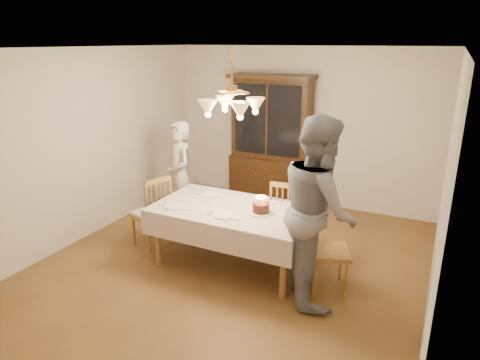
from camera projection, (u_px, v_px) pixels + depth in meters
The scene contains 14 objects.
ground at pixel (233, 264), 5.38m from camera, with size 5.00×5.00×0.00m, color brown.
room_shell at pixel (232, 141), 4.89m from camera, with size 5.00×5.00×5.00m.
dining_table at pixel (233, 213), 5.17m from camera, with size 1.90×1.10×0.76m.
china_hutch at pixel (270, 143), 7.17m from camera, with size 1.38×0.54×2.16m.
chair_far_side at pixel (288, 220), 5.59m from camera, with size 0.47×0.45×1.00m.
chair_left_end at pixel (152, 215), 5.73m from camera, with size 0.53×0.54×1.00m.
chair_right_end at pixel (328, 252), 4.73m from camera, with size 0.56×0.57×1.00m.
elderly_woman at pixel (180, 175), 6.30m from camera, with size 0.58×0.38×1.58m, color beige.
adult_in_grey at pixel (318, 210), 4.45m from camera, with size 0.97×0.76×1.99m, color slate.
birthday_cake at pixel (261, 208), 4.98m from camera, with size 0.30×0.30×0.20m.
place_setting_near_left at pixel (175, 206), 5.17m from camera, with size 0.41×0.26×0.02m.
place_setting_near_right at pixel (225, 216), 4.90m from camera, with size 0.40×0.25×0.02m.
place_setting_far_left at pixel (212, 195), 5.55m from camera, with size 0.39×0.24×0.02m.
chandelier at pixel (232, 106), 4.77m from camera, with size 0.62×0.62×0.73m.
Camera 1 is at (2.20, -4.26, 2.67)m, focal length 32.00 mm.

